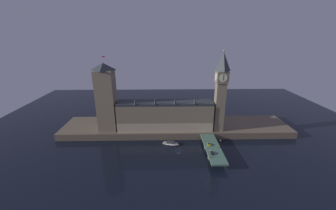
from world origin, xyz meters
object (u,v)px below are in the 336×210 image
Objects in this scene: street_lamp_far at (203,134)px; boat_upstream at (171,143)px; pedestrian_near_rail at (210,156)px; pedestrian_mid_walk at (220,147)px; clock_tower at (221,90)px; car_northbound_trail at (212,153)px; street_lamp_near at (210,153)px; car_northbound_lead at (209,144)px; victoria_tower at (106,98)px; street_lamp_mid at (220,143)px; pedestrian_far_rail at (204,141)px.

street_lamp_far is 0.46× the size of boat_upstream.
pedestrian_near_rail reaches higher than boat_upstream.
pedestrian_near_rail is at bearing -46.19° from boat_upstream.
street_lamp_far is (-10.92, 15.39, 3.52)m from pedestrian_mid_walk.
pedestrian_mid_walk is at bearing -21.98° from boat_upstream.
boat_upstream is at bearing -160.40° from clock_tower.
pedestrian_mid_walk is at bearing 48.05° from car_northbound_trail.
street_lamp_near is at bearing -47.01° from boat_upstream.
pedestrian_mid_walk reaches higher than car_northbound_lead.
clock_tower is at bearing -2.09° from victoria_tower.
pedestrian_mid_walk is 0.25× the size of street_lamp_mid.
street_lamp_mid is at bearing 48.73° from car_northbound_trail.
victoria_tower reaches higher than car_northbound_trail.
pedestrian_far_rail is at bearing 89.03° from street_lamp_near.
street_lamp_far is at bearing -136.45° from clock_tower.
clock_tower is at bearing 79.88° from street_lamp_mid.
car_northbound_trail is 0.70× the size of street_lamp_near.
street_lamp_near reaches higher than pedestrian_far_rail.
victoria_tower is (-101.62, 3.71, -7.48)m from clock_tower.
car_northbound_lead is 17.73m from pedestrian_near_rail.
pedestrian_mid_walk is at bearing -26.30° from car_northbound_lead.
pedestrian_near_rail is at bearing -98.53° from car_northbound_lead.
pedestrian_mid_walk is 0.25× the size of street_lamp_near.
clock_tower reaches higher than pedestrian_mid_walk.
street_lamp_far is 29.02m from boat_upstream.
pedestrian_far_rail is at bearing -86.09° from street_lamp_far.
car_northbound_lead reaches higher than boat_upstream.
car_northbound_lead is 12.43m from street_lamp_far.
pedestrian_mid_walk is 3.20m from street_lamp_mid.
clock_tower is at bearing 63.37° from car_northbound_lead.
car_northbound_trail is 12.98m from street_lamp_mid.
pedestrian_near_rail is 29.23m from street_lamp_far.
car_northbound_trail is (-13.76, -40.12, -38.33)m from clock_tower.
street_lamp_mid is (8.29, -3.23, 3.24)m from car_northbound_lead.
street_lamp_near reaches higher than car_northbound_lead.
car_northbound_trail is 2.74× the size of pedestrian_near_rail.
clock_tower is 49.74m from pedestrian_mid_walk.
street_lamp_far reaches higher than pedestrian_mid_walk.
victoria_tower is at bearing 160.47° from car_northbound_lead.
street_lamp_mid is (-5.48, -30.68, -35.07)m from clock_tower.
street_lamp_near is at bearing -90.00° from street_lamp_far.
street_lamp_far is at bearing 104.77° from car_northbound_lead.
car_northbound_lead is at bearing -20.82° from boat_upstream.
victoria_tower is 70.46m from boat_upstream.
car_northbound_trail is at bearing 61.58° from pedestrian_near_rail.
car_northbound_trail is 24.63m from street_lamp_far.
clock_tower is at bearing 53.07° from pedestrian_far_rail.
street_lamp_near is at bearing -99.58° from car_northbound_lead.
pedestrian_far_rail is 23.81m from street_lamp_near.
boat_upstream is (-27.99, 29.17, -5.52)m from pedestrian_near_rail.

